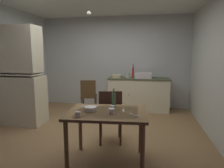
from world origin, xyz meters
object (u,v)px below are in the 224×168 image
object	(u,v)px
chair_far_side	(110,115)
chair_by_counter	(89,95)
serving_bowl_wide	(90,109)
glass_bottle	(114,99)
hand_pump	(133,72)
mug_tall	(78,114)
dining_table	(107,118)
hutch_cabinet	(22,79)
sink_basin	(143,75)
mixing_bowl_counter	(117,76)

from	to	relation	value
chair_far_side	chair_by_counter	distance (m)	1.82
serving_bowl_wide	glass_bottle	distance (m)	0.41
hand_pump	mug_tall	size ratio (longest dim) A/B	5.73
dining_table	serving_bowl_wide	distance (m)	0.27
hutch_cabinet	sink_basin	distance (m)	3.01
sink_basin	serving_bowl_wide	world-z (taller)	sink_basin
mug_tall	hand_pump	bearing A→B (deg)	82.54
sink_basin	chair_by_counter	size ratio (longest dim) A/B	0.49
mixing_bowl_counter	chair_by_counter	distance (m)	0.97
hand_pump	chair_far_side	bearing A→B (deg)	-94.76
mixing_bowl_counter	chair_by_counter	size ratio (longest dim) A/B	0.31
mug_tall	mixing_bowl_counter	bearing A→B (deg)	90.34
hutch_cabinet	dining_table	xyz separation A→B (m)	(2.15, -1.26, -0.34)
hand_pump	mixing_bowl_counter	size ratio (longest dim) A/B	1.41
sink_basin	chair_by_counter	bearing A→B (deg)	-154.75
serving_bowl_wide	mug_tall	bearing A→B (deg)	-102.85
hutch_cabinet	mixing_bowl_counter	xyz separation A→B (m)	(1.83, 1.55, -0.06)
dining_table	mixing_bowl_counter	bearing A→B (deg)	96.64
dining_table	mug_tall	size ratio (longest dim) A/B	16.66
hand_pump	mixing_bowl_counter	distance (m)	0.47
dining_table	serving_bowl_wide	xyz separation A→B (m)	(-0.24, -0.00, 0.13)
glass_bottle	mug_tall	bearing A→B (deg)	-120.55
sink_basin	mug_tall	distance (m)	3.25
mug_tall	glass_bottle	xyz separation A→B (m)	(0.35, 0.59, 0.08)
mixing_bowl_counter	mug_tall	xyz separation A→B (m)	(0.02, -3.12, -0.14)
hutch_cabinet	sink_basin	bearing A→B (deg)	32.00
chair_far_side	mug_tall	xyz separation A→B (m)	(-0.23, -0.93, 0.29)
serving_bowl_wide	glass_bottle	xyz separation A→B (m)	(0.28, 0.29, 0.08)
mixing_bowl_counter	hutch_cabinet	bearing A→B (deg)	-139.77
dining_table	chair_far_side	xyz separation A→B (m)	(-0.08, 0.63, -0.16)
hutch_cabinet	chair_by_counter	distance (m)	1.61
sink_basin	hand_pump	world-z (taller)	hand_pump
chair_far_side	glass_bottle	size ratio (longest dim) A/B	3.45
chair_by_counter	serving_bowl_wide	bearing A→B (deg)	-72.06
mug_tall	glass_bottle	bearing A→B (deg)	59.45
hand_pump	glass_bottle	world-z (taller)	hand_pump
hutch_cabinet	mixing_bowl_counter	bearing A→B (deg)	40.23
dining_table	glass_bottle	xyz separation A→B (m)	(0.04, 0.29, 0.21)
hand_pump	mixing_bowl_counter	world-z (taller)	hand_pump
dining_table	sink_basin	bearing A→B (deg)	82.04
hand_pump	hutch_cabinet	bearing A→B (deg)	-144.09
hutch_cabinet	serving_bowl_wide	size ratio (longest dim) A/B	12.49
hand_pump	mug_tall	bearing A→B (deg)	-97.46
chair_by_counter	hutch_cabinet	bearing A→B (deg)	-141.38
glass_bottle	chair_far_side	bearing A→B (deg)	109.36
mixing_bowl_counter	dining_table	xyz separation A→B (m)	(0.33, -2.81, -0.28)
sink_basin	hand_pump	xyz separation A→B (m)	(-0.29, 0.05, 0.09)
mug_tall	glass_bottle	world-z (taller)	glass_bottle
mixing_bowl_counter	hand_pump	bearing A→B (deg)	12.24
mixing_bowl_counter	glass_bottle	xyz separation A→B (m)	(0.37, -2.52, -0.07)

